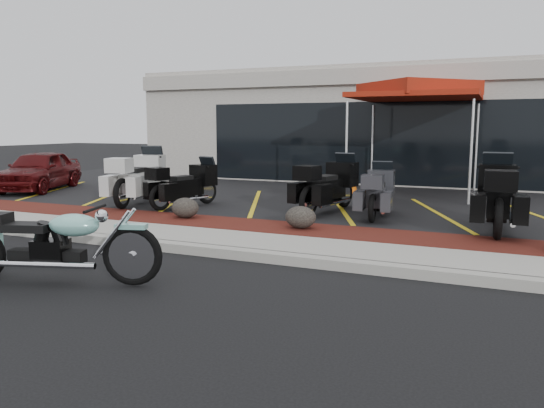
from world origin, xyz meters
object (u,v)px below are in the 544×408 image
at_px(traffic_cone, 353,186).
at_px(popup_canopy, 417,93).
at_px(parked_car, 39,170).
at_px(touring_white, 152,172).
at_px(hero_cruiser, 132,247).

xyz_separation_m(traffic_cone, popup_canopy, (1.60, 0.52, 2.60)).
distance_m(parked_car, traffic_cone, 9.28).
distance_m(touring_white, parked_car, 4.30).
height_order(hero_cruiser, popup_canopy, popup_canopy).
relative_size(hero_cruiser, traffic_cone, 7.43).
xyz_separation_m(hero_cruiser, touring_white, (-4.04, 6.06, 0.32)).
xyz_separation_m(touring_white, popup_canopy, (6.10, 3.78, 2.10)).
bearing_deg(hero_cruiser, traffic_cone, 70.56).
xyz_separation_m(parked_car, traffic_cone, (8.79, 2.95, -0.39)).
bearing_deg(hero_cruiser, popup_canopy, 61.55).
relative_size(hero_cruiser, parked_car, 0.85).
bearing_deg(parked_car, touring_white, -24.73).
bearing_deg(touring_white, parked_car, 73.55).
bearing_deg(traffic_cone, touring_white, -144.01).
height_order(hero_cruiser, parked_car, parked_car).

